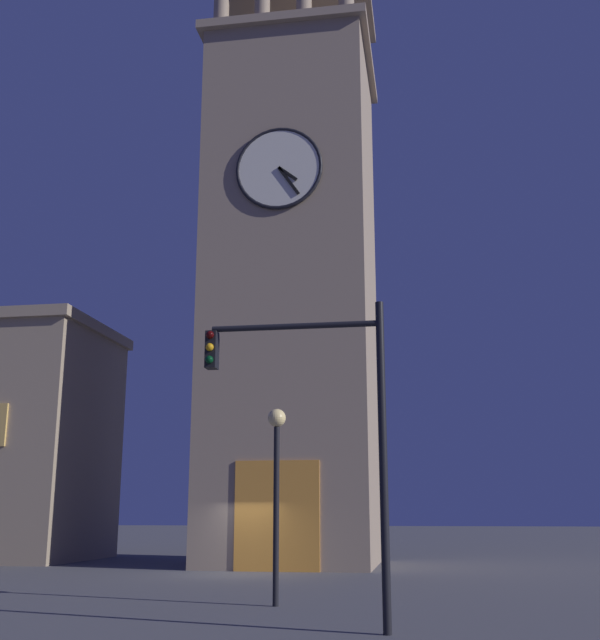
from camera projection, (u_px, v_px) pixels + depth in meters
The scene contains 4 objects.
ground_plane at pixel (238, 575), 27.06m from camera, with size 200.00×200.00×0.00m, color #4C4C51.
clocktower at pixel (294, 283), 34.62m from camera, with size 7.45×7.80×29.83m.
traffic_signal_near at pixel (325, 408), 14.86m from camera, with size 3.54×0.41×6.09m.
street_lamp at pixel (277, 464), 18.69m from camera, with size 0.44×0.44×4.56m.
Camera 1 is at (-6.68, 27.68, 2.11)m, focal length 43.74 mm.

